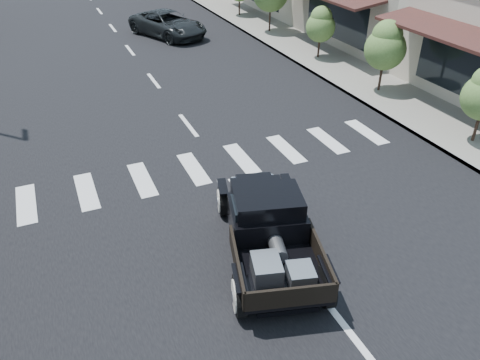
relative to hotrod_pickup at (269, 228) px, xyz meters
name	(u,v)px	position (x,y,z in m)	size (l,w,h in m)	color
ground	(276,239)	(0.46, 0.44, -0.81)	(120.00, 120.00, 0.00)	black
road	(139,61)	(0.46, 15.44, -0.80)	(14.00, 80.00, 0.02)	black
road_markings	(166,97)	(0.46, 10.44, -0.81)	(12.00, 60.00, 0.06)	silver
sidewalk_right	(290,41)	(8.96, 15.44, -0.73)	(3.00, 80.00, 0.15)	gray
small_tree_b	(384,57)	(8.76, 7.33, 0.72)	(1.65, 1.65, 2.75)	#4E7133
small_tree_c	(320,33)	(8.76, 12.15, 0.52)	(1.41, 1.41, 2.36)	#4E7133
small_tree_d	(270,1)	(8.76, 17.60, 1.03)	(2.03, 2.03, 3.38)	#4E7133
hotrod_pickup	(269,228)	(0.00, 0.00, 0.00)	(2.18, 4.66, 1.62)	black
second_car	(168,24)	(3.10, 19.27, -0.11)	(2.32, 5.02, 1.40)	black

